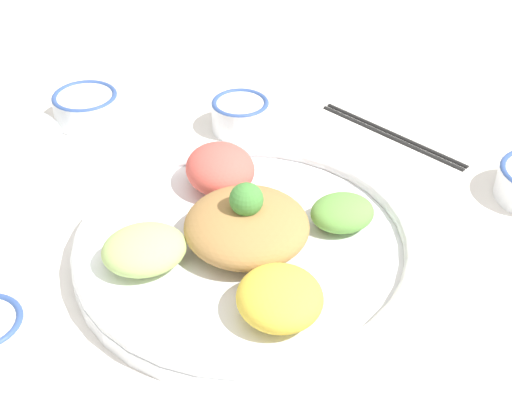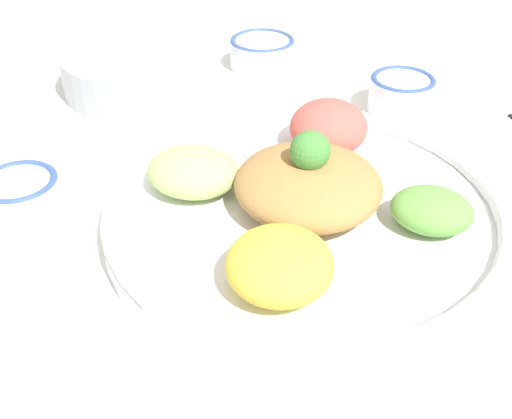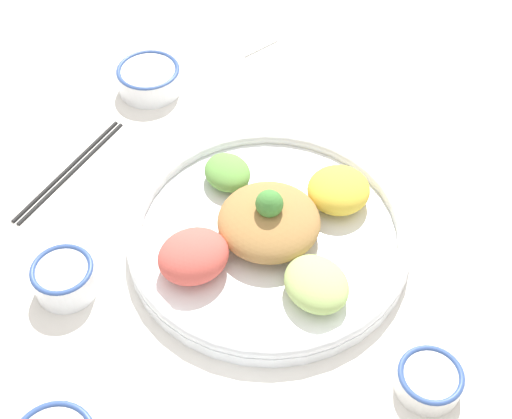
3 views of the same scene
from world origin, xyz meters
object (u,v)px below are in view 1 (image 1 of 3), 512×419
(salad_platter, at_px, (245,240))
(rice_bowl_blue, at_px, (240,114))
(chopsticks_pair_far, at_px, (392,134))
(sauce_bowl_red, at_px, (86,106))

(salad_platter, relative_size, rice_bowl_blue, 4.74)
(salad_platter, xyz_separation_m, chopsticks_pair_far, (-0.11, 0.32, -0.02))
(sauce_bowl_red, bearing_deg, rice_bowl_blue, 51.24)
(sauce_bowl_red, relative_size, rice_bowl_blue, 1.15)
(chopsticks_pair_far, bearing_deg, sauce_bowl_red, 38.42)
(sauce_bowl_red, distance_m, rice_bowl_blue, 0.23)
(salad_platter, height_order, rice_bowl_blue, salad_platter)
(salad_platter, relative_size, sauce_bowl_red, 4.12)
(rice_bowl_blue, bearing_deg, chopsticks_pair_far, 52.65)
(salad_platter, distance_m, sauce_bowl_red, 0.39)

